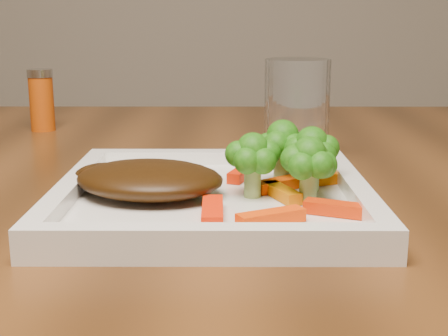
{
  "coord_description": "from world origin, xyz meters",
  "views": [
    {
      "loc": [
        0.2,
        -0.62,
        0.91
      ],
      "look_at": [
        0.2,
        -0.09,
        0.79
      ],
      "focal_mm": 50.0,
      "sensor_mm": 36.0,
      "label": 1
    }
  ],
  "objects_px": {
    "plate": "(213,202)",
    "steak": "(150,179)",
    "spice_shaker": "(42,100)",
    "drinking_glass": "(297,111)"
  },
  "relations": [
    {
      "from": "steak",
      "to": "spice_shaker",
      "type": "relative_size",
      "value": 1.43
    },
    {
      "from": "spice_shaker",
      "to": "drinking_glass",
      "type": "relative_size",
      "value": 0.77
    },
    {
      "from": "spice_shaker",
      "to": "steak",
      "type": "bearing_deg",
      "value": -62.3
    },
    {
      "from": "plate",
      "to": "steak",
      "type": "relative_size",
      "value": 2.05
    },
    {
      "from": "plate",
      "to": "drinking_glass",
      "type": "height_order",
      "value": "drinking_glass"
    },
    {
      "from": "steak",
      "to": "spice_shaker",
      "type": "distance_m",
      "value": 0.45
    },
    {
      "from": "plate",
      "to": "steak",
      "type": "xyz_separation_m",
      "value": [
        -0.06,
        -0.0,
        0.02
      ]
    },
    {
      "from": "plate",
      "to": "drinking_glass",
      "type": "bearing_deg",
      "value": 63.37
    },
    {
      "from": "plate",
      "to": "steak",
      "type": "bearing_deg",
      "value": -178.93
    },
    {
      "from": "plate",
      "to": "spice_shaker",
      "type": "distance_m",
      "value": 0.48
    }
  ]
}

